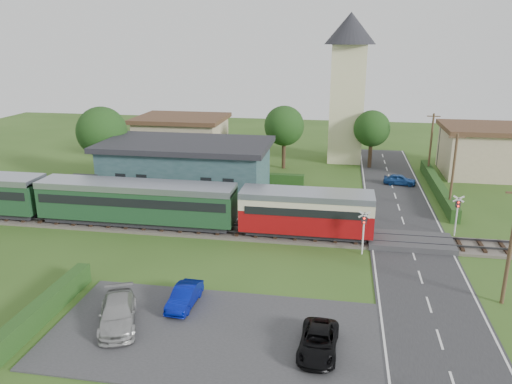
% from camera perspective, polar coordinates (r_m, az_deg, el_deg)
% --- Properties ---
extents(ground, '(120.00, 120.00, 0.00)m').
position_cam_1_polar(ground, '(37.14, 2.02, -6.17)').
color(ground, '#2D4C19').
extents(railway_track, '(76.00, 3.20, 0.49)m').
position_cam_1_polar(railway_track, '(38.93, 2.42, -4.86)').
color(railway_track, '#4C443D').
rests_on(railway_track, ground).
extents(road, '(6.00, 70.00, 0.05)m').
position_cam_1_polar(road, '(37.26, 17.55, -6.89)').
color(road, '#28282B').
rests_on(road, ground).
extents(car_park, '(17.00, 9.00, 0.08)m').
position_cam_1_polar(car_park, '(26.96, -4.91, -15.88)').
color(car_park, '#333335').
rests_on(car_park, ground).
extents(crossing_deck, '(6.20, 3.40, 0.45)m').
position_cam_1_polar(crossing_deck, '(39.01, 17.22, -5.43)').
color(crossing_deck, '#333335').
rests_on(crossing_deck, ground).
extents(platform, '(30.00, 3.00, 0.45)m').
position_cam_1_polar(platform, '(44.06, -10.03, -2.28)').
color(platform, gray).
rests_on(platform, ground).
extents(equipment_hut, '(2.30, 2.30, 2.55)m').
position_cam_1_polar(equipment_hut, '(46.86, -19.38, 0.13)').
color(equipment_hut, beige).
rests_on(equipment_hut, platform).
extents(station_building, '(16.00, 9.00, 5.30)m').
position_cam_1_polar(station_building, '(48.60, -7.91, 2.71)').
color(station_building, '#254545').
rests_on(station_building, ground).
extents(train, '(43.20, 2.90, 3.40)m').
position_cam_1_polar(train, '(42.47, -17.44, -0.80)').
color(train, '#232328').
rests_on(train, ground).
extents(church_tower, '(6.00, 6.00, 17.60)m').
position_cam_1_polar(church_tower, '(61.96, 10.48, 12.77)').
color(church_tower, beige).
rests_on(church_tower, ground).
extents(house_west, '(10.80, 8.80, 5.50)m').
position_cam_1_polar(house_west, '(63.09, -8.46, 6.12)').
color(house_west, tan).
rests_on(house_west, ground).
extents(house_east, '(8.80, 8.80, 5.50)m').
position_cam_1_polar(house_east, '(61.01, 24.36, 4.40)').
color(house_east, tan).
rests_on(house_east, ground).
extents(hedge_carpark, '(0.80, 9.00, 1.20)m').
position_cam_1_polar(hedge_carpark, '(30.26, -23.05, -12.14)').
color(hedge_carpark, '#193814').
rests_on(hedge_carpark, ground).
extents(hedge_roadside, '(0.80, 18.00, 1.20)m').
position_cam_1_polar(hedge_roadside, '(52.66, 20.01, 0.58)').
color(hedge_roadside, '#193814').
rests_on(hedge_roadside, ground).
extents(hedge_station, '(22.00, 0.80, 1.30)m').
position_cam_1_polar(hedge_station, '(53.28, -6.38, 1.78)').
color(hedge_station, '#193814').
rests_on(hedge_station, ground).
extents(tree_a, '(5.20, 5.20, 8.00)m').
position_cam_1_polar(tree_a, '(54.52, -17.21, 6.57)').
color(tree_a, '#332316').
rests_on(tree_a, ground).
extents(tree_b, '(4.60, 4.60, 7.34)m').
position_cam_1_polar(tree_b, '(57.99, 3.24, 7.54)').
color(tree_b, '#332316').
rests_on(tree_b, ground).
extents(tree_c, '(4.20, 4.20, 6.78)m').
position_cam_1_polar(tree_c, '(59.75, 13.10, 7.06)').
color(tree_c, '#332316').
rests_on(tree_c, ground).
extents(utility_pole_b, '(1.40, 0.22, 7.00)m').
position_cam_1_polar(utility_pole_b, '(31.46, 27.11, -5.46)').
color(utility_pole_b, '#473321').
rests_on(utility_pole_b, ground).
extents(utility_pole_c, '(1.40, 0.22, 7.00)m').
position_cam_1_polar(utility_pole_c, '(46.21, 21.60, 2.08)').
color(utility_pole_c, '#473321').
rests_on(utility_pole_c, ground).
extents(utility_pole_d, '(1.40, 0.22, 7.00)m').
position_cam_1_polar(utility_pole_d, '(57.71, 19.35, 5.15)').
color(utility_pole_d, '#473321').
rests_on(utility_pole_d, ground).
extents(crossing_signal_near, '(0.84, 0.28, 3.28)m').
position_cam_1_polar(crossing_signal_near, '(35.73, 12.21, -3.83)').
color(crossing_signal_near, silver).
rests_on(crossing_signal_near, ground).
extents(crossing_signal_far, '(0.84, 0.28, 3.28)m').
position_cam_1_polar(crossing_signal_far, '(41.22, 22.02, -1.87)').
color(crossing_signal_far, silver).
rests_on(crossing_signal_far, ground).
extents(streetlamp_west, '(0.30, 0.30, 5.15)m').
position_cam_1_polar(streetlamp_west, '(61.10, -16.20, 5.50)').
color(streetlamp_west, '#3F3F47').
rests_on(streetlamp_west, ground).
extents(streetlamp_east, '(0.30, 0.30, 5.15)m').
position_cam_1_polar(streetlamp_east, '(62.96, 20.22, 5.45)').
color(streetlamp_east, '#3F3F47').
rests_on(streetlamp_east, ground).
extents(car_on_road, '(3.40, 1.68, 1.12)m').
position_cam_1_polar(car_on_road, '(54.05, 16.10, 1.38)').
color(car_on_road, navy).
rests_on(car_on_road, road).
extents(car_park_blue, '(1.36, 3.50, 1.14)m').
position_cam_1_polar(car_park_blue, '(29.29, -8.17, -11.72)').
color(car_park_blue, '#030F7E').
rests_on(car_park_blue, car_park).
extents(car_park_silver, '(3.44, 4.99, 1.34)m').
position_cam_1_polar(car_park_silver, '(28.20, -15.52, -13.21)').
color(car_park_silver, '#9A9A9A').
rests_on(car_park_silver, car_park).
extents(car_park_dark, '(1.98, 4.02, 1.10)m').
position_cam_1_polar(car_park_dark, '(25.42, 7.13, -16.64)').
color(car_park_dark, black).
rests_on(car_park_dark, car_park).
extents(pedestrian_near, '(0.73, 0.62, 1.69)m').
position_cam_1_polar(pedestrian_near, '(41.27, -0.28, -1.79)').
color(pedestrian_near, gray).
rests_on(pedestrian_near, platform).
extents(pedestrian_far, '(0.67, 0.80, 1.49)m').
position_cam_1_polar(pedestrian_far, '(46.30, -16.81, -0.54)').
color(pedestrian_far, gray).
rests_on(pedestrian_far, platform).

